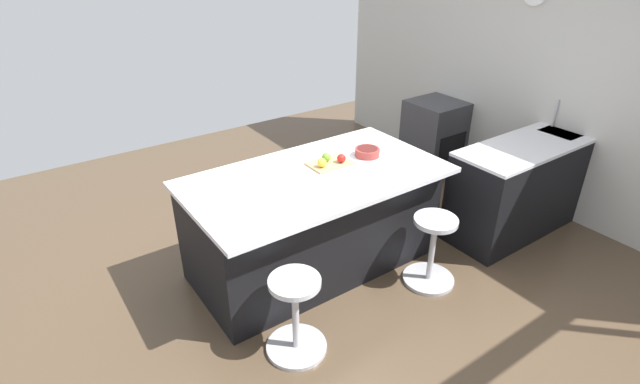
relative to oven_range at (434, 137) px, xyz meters
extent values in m
plane|color=brown|center=(2.46, 0.98, -0.44)|extent=(7.52, 7.52, 0.00)
cube|color=beige|center=(-0.35, 0.98, 0.93)|extent=(0.12, 5.78, 2.75)
cube|color=black|center=(0.00, 1.45, 0.00)|extent=(2.20, 0.60, 0.89)
cube|color=silver|center=(0.00, 1.45, 0.46)|extent=(2.20, 0.60, 0.03)
cube|color=#38383D|center=(-0.27, 1.45, 0.41)|extent=(0.44, 0.36, 0.12)
cylinder|color=#B7B7BC|center=(-0.27, 1.30, 0.61)|extent=(0.02, 0.02, 0.28)
cube|color=#38383D|center=(0.00, 0.00, 0.00)|extent=(0.60, 0.60, 0.89)
cube|color=black|center=(0.00, 0.30, -0.04)|extent=(0.44, 0.01, 0.32)
cube|color=black|center=(2.35, 0.80, 0.00)|extent=(2.08, 0.98, 0.88)
cube|color=silver|center=(2.35, 0.85, 0.46)|extent=(2.14, 1.18, 0.04)
cylinder|color=#B7B7BC|center=(1.67, 1.57, -0.43)|extent=(0.44, 0.44, 0.03)
cylinder|color=#B7B7BC|center=(1.67, 1.57, -0.14)|extent=(0.05, 0.05, 0.57)
cylinder|color=silver|center=(1.67, 1.57, 0.16)|extent=(0.36, 0.36, 0.04)
cylinder|color=#B7B7BC|center=(3.02, 1.57, -0.43)|extent=(0.44, 0.44, 0.03)
cylinder|color=#B7B7BC|center=(3.02, 1.57, -0.14)|extent=(0.05, 0.05, 0.57)
cylinder|color=silver|center=(3.02, 1.57, 0.16)|extent=(0.36, 0.36, 0.04)
cube|color=tan|center=(2.14, 0.75, 0.49)|extent=(0.36, 0.24, 0.02)
sphere|color=red|center=(2.06, 0.81, 0.54)|extent=(0.08, 0.08, 0.08)
sphere|color=gold|center=(2.25, 0.79, 0.54)|extent=(0.08, 0.08, 0.08)
sphere|color=#609E2D|center=(2.16, 0.72, 0.54)|extent=(0.08, 0.08, 0.08)
cylinder|color=#993833|center=(1.77, 0.79, 0.51)|extent=(0.22, 0.22, 0.07)
cylinder|color=#4C1C19|center=(1.77, 0.79, 0.53)|extent=(0.18, 0.18, 0.04)
camera|label=1|loc=(4.34, 3.74, 2.21)|focal=26.96mm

